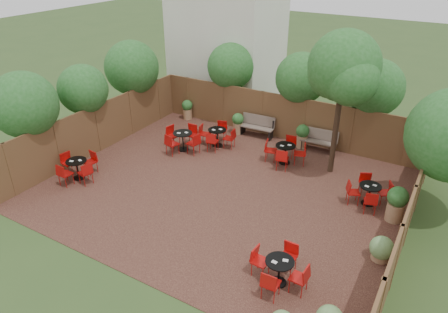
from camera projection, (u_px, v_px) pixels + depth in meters
The scene contains 13 objects.
ground at pixel (224, 189), 14.82m from camera, with size 80.00×80.00×0.00m, color #354F23.
courtyard_paving at pixel (224, 189), 14.82m from camera, with size 12.00×10.00×0.02m, color #361A16.
fence_back at pixel (282, 117), 18.18m from camera, with size 12.00×0.08×2.00m, color brown.
fence_left at pixel (98, 129), 17.06m from camera, with size 0.08×10.00×2.00m, color brown.
fence_right at pixel (409, 216), 11.66m from camera, with size 0.08×10.00×2.00m, color brown.
neighbour_building at pixel (228, 25), 21.11m from camera, with size 5.00×4.00×8.00m, color silver.
overhang_foliage at pixel (241, 91), 15.97m from camera, with size 15.88×10.63×2.80m.
courtyard_tree at pixel (343, 71), 14.12m from camera, with size 2.66×2.56×5.31m.
park_bench_left at pixel (258, 126), 18.57m from camera, with size 1.56×0.58×0.95m.
park_bench_right at pixel (319, 140), 17.29m from camera, with size 1.50×0.56×0.91m.
bistro_tables at pixel (226, 167), 15.33m from camera, with size 11.13×7.67×0.90m.
planters at pixel (288, 145), 16.61m from camera, with size 10.97×4.17×1.18m.
low_shrubs at pixel (341, 289), 10.11m from camera, with size 1.98×4.29×0.71m.
Camera 1 is at (6.39, -10.86, 7.89)m, focal length 33.48 mm.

